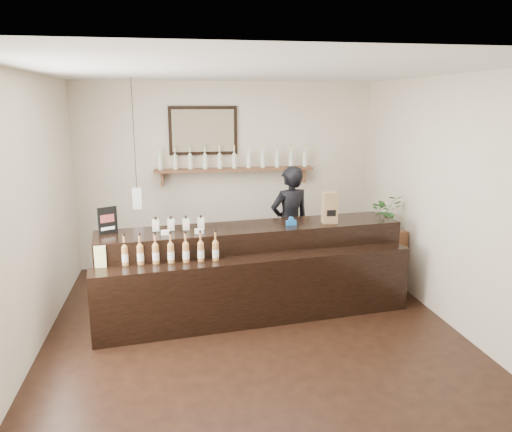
{
  "coord_description": "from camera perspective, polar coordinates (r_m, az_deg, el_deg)",
  "views": [
    {
      "loc": [
        -0.83,
        -5.08,
        2.5
      ],
      "look_at": [
        0.15,
        0.7,
        1.15
      ],
      "focal_mm": 35.0,
      "sensor_mm": 36.0,
      "label": 1
    }
  ],
  "objects": [
    {
      "name": "potted_plant",
      "position": [
        6.97,
        14.56,
        0.54
      ],
      "size": [
        0.45,
        0.4,
        0.46
      ],
      "primitive_type": "imported",
      "rotation": [
        0.0,
        0.0,
        0.11
      ],
      "color": "#31692A",
      "rests_on": "side_cabinet"
    },
    {
      "name": "promo_sign",
      "position": [
        5.89,
        -16.61,
        -0.51
      ],
      "size": [
        0.21,
        0.12,
        0.31
      ],
      "color": "black",
      "rests_on": "counter"
    },
    {
      "name": "shopkeeper",
      "position": [
        7.0,
        3.89,
        -0.07
      ],
      "size": [
        0.78,
        0.63,
        1.86
      ],
      "primitive_type": "imported",
      "rotation": [
        0.0,
        0.0,
        3.45
      ],
      "color": "black",
      "rests_on": "ground"
    },
    {
      "name": "side_cabinet",
      "position": [
        7.13,
        14.27,
        -4.51
      ],
      "size": [
        0.45,
        0.59,
        0.82
      ],
      "color": "brown",
      "rests_on": "ground"
    },
    {
      "name": "counter",
      "position": [
        6.07,
        -0.31,
        -6.49
      ],
      "size": [
        3.74,
        1.41,
        1.2
      ],
      "color": "black",
      "rests_on": "ground"
    },
    {
      "name": "room_shell",
      "position": [
        5.21,
        -0.33,
        4.12
      ],
      "size": [
        5.0,
        5.0,
        5.0
      ],
      "color": "beige",
      "rests_on": "ground"
    },
    {
      "name": "tape_dispenser",
      "position": [
        6.09,
        4.05,
        -0.68
      ],
      "size": [
        0.13,
        0.05,
        0.1
      ],
      "color": "#175BA2",
      "rests_on": "counter"
    },
    {
      "name": "ground",
      "position": [
        5.73,
        -0.31,
        -12.97
      ],
      "size": [
        5.0,
        5.0,
        0.0
      ],
      "primitive_type": "plane",
      "color": "black",
      "rests_on": "ground"
    },
    {
      "name": "back_wall_decor",
      "position": [
        7.52,
        -4.45,
        7.22
      ],
      "size": [
        2.66,
        0.96,
        1.69
      ],
      "color": "brown",
      "rests_on": "ground"
    },
    {
      "name": "paper_bag",
      "position": [
        6.22,
        8.43,
        0.96
      ],
      "size": [
        0.18,
        0.14,
        0.39
      ],
      "color": "olive",
      "rests_on": "counter"
    }
  ]
}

